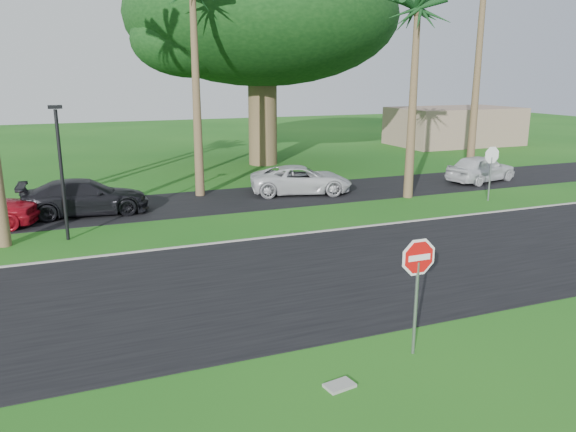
{
  "coord_description": "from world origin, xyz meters",
  "views": [
    {
      "loc": [
        -5.86,
        -11.88,
        5.64
      ],
      "look_at": [
        -0.23,
        2.16,
        1.8
      ],
      "focal_mm": 35.0,
      "sensor_mm": 36.0,
      "label": 1
    }
  ],
  "objects_px": {
    "stop_sign_far": "(491,162)",
    "car_minivan": "(301,180)",
    "stop_sign_near": "(418,273)",
    "car_dark": "(85,197)",
    "car_pickup": "(481,169)"
  },
  "relations": [
    {
      "from": "stop_sign_near",
      "to": "stop_sign_far",
      "type": "bearing_deg",
      "value": 43.73
    },
    {
      "from": "stop_sign_near",
      "to": "car_pickup",
      "type": "relative_size",
      "value": 0.61
    },
    {
      "from": "stop_sign_far",
      "to": "car_pickup",
      "type": "relative_size",
      "value": 0.61
    },
    {
      "from": "car_minivan",
      "to": "car_dark",
      "type": "bearing_deg",
      "value": 107.15
    },
    {
      "from": "car_pickup",
      "to": "car_dark",
      "type": "bearing_deg",
      "value": 75.46
    },
    {
      "from": "stop_sign_near",
      "to": "car_dark",
      "type": "xyz_separation_m",
      "value": [
        -5.71,
        15.06,
        -1.05
      ]
    },
    {
      "from": "car_dark",
      "to": "car_pickup",
      "type": "height_order",
      "value": "car_dark"
    },
    {
      "from": "stop_sign_near",
      "to": "car_minivan",
      "type": "bearing_deg",
      "value": 75.15
    },
    {
      "from": "stop_sign_far",
      "to": "car_dark",
      "type": "bearing_deg",
      "value": -13.27
    },
    {
      "from": "stop_sign_far",
      "to": "car_minivan",
      "type": "bearing_deg",
      "value": -31.8
    },
    {
      "from": "stop_sign_far",
      "to": "car_dark",
      "type": "relative_size",
      "value": 0.52
    },
    {
      "from": "stop_sign_far",
      "to": "car_minivan",
      "type": "relative_size",
      "value": 0.54
    },
    {
      "from": "car_dark",
      "to": "car_pickup",
      "type": "xyz_separation_m",
      "value": [
        19.96,
        -0.27,
        -0.0
      ]
    },
    {
      "from": "car_dark",
      "to": "car_pickup",
      "type": "distance_m",
      "value": 19.96
    },
    {
      "from": "car_minivan",
      "to": "stop_sign_near",
      "type": "bearing_deg",
      "value": 179.31
    }
  ]
}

